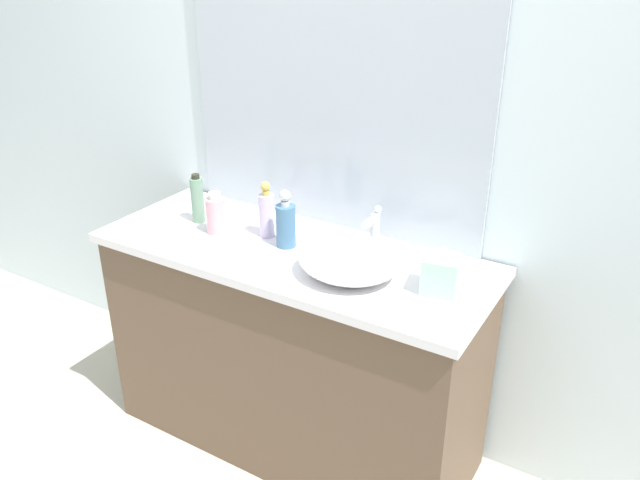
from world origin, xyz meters
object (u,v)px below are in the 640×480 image
object	(u,v)px
tissue_box	(441,272)
spray_can	(216,214)
lotion_bottle	(267,213)
sink_basin	(349,259)
soap_dispenser	(286,223)
perfume_bottle	(197,199)

from	to	relation	value
tissue_box	spray_can	bearing A→B (deg)	-178.86
lotion_bottle	spray_can	distance (m)	0.20
lotion_bottle	spray_can	xyz separation A→B (m)	(-0.18, -0.07, -0.02)
sink_basin	lotion_bottle	bearing A→B (deg)	164.59
sink_basin	spray_can	world-z (taller)	spray_can
lotion_bottle	tissue_box	bearing A→B (deg)	-4.53
sink_basin	soap_dispenser	bearing A→B (deg)	165.67
soap_dispenser	lotion_bottle	size ratio (longest dim) A/B	1.01
spray_can	tissue_box	distance (m)	0.89
sink_basin	spray_can	size ratio (longest dim) A/B	2.12
lotion_bottle	tissue_box	distance (m)	0.71
soap_dispenser	lotion_bottle	bearing A→B (deg)	161.67
sink_basin	lotion_bottle	size ratio (longest dim) A/B	1.60
perfume_bottle	spray_can	size ratio (longest dim) A/B	1.22
lotion_bottle	tissue_box	size ratio (longest dim) A/B	1.35
sink_basin	perfume_bottle	size ratio (longest dim) A/B	1.74
soap_dispenser	sink_basin	bearing A→B (deg)	-14.33
soap_dispenser	lotion_bottle	xyz separation A→B (m)	(-0.11, 0.04, 0.00)
sink_basin	perfume_bottle	bearing A→B (deg)	173.36
sink_basin	tissue_box	bearing A→B (deg)	10.87
lotion_bottle	spray_can	size ratio (longest dim) A/B	1.33
soap_dispenser	perfume_bottle	distance (m)	0.42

